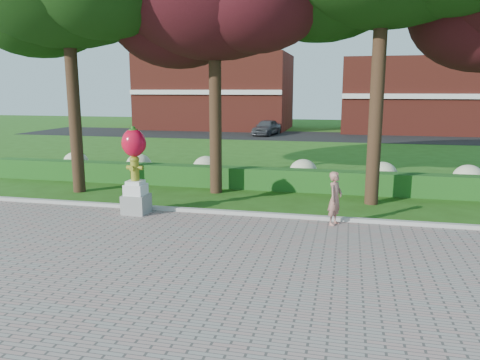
{
  "coord_description": "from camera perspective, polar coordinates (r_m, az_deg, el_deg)",
  "views": [
    {
      "loc": [
        2.68,
        -10.21,
        3.73
      ],
      "look_at": [
        0.07,
        1.0,
        1.5
      ],
      "focal_mm": 35.0,
      "sensor_mm": 36.0,
      "label": 1
    }
  ],
  "objects": [
    {
      "name": "building_right",
      "position": [
        44.53,
        20.27,
        9.63
      ],
      "size": [
        12.0,
        8.0,
        6.4
      ],
      "primitive_type": "cube",
      "color": "maroon",
      "rests_on": "ground"
    },
    {
      "name": "building_left",
      "position": [
        45.99,
        -2.95,
        10.67
      ],
      "size": [
        14.0,
        8.0,
        7.0
      ],
      "primitive_type": "cube",
      "color": "maroon",
      "rests_on": "ground"
    },
    {
      "name": "ground",
      "position": [
        11.19,
        -1.52,
        -8.51
      ],
      "size": [
        100.0,
        100.0,
        0.0
      ],
      "primitive_type": "plane",
      "color": "#264F13",
      "rests_on": "ground"
    },
    {
      "name": "lawn_hedge",
      "position": [
        17.73,
        4.18,
        0.11
      ],
      "size": [
        24.0,
        0.7,
        0.8
      ],
      "primitive_type": "cube",
      "color": "#154B17",
      "rests_on": "ground"
    },
    {
      "name": "hydrant_sculpture",
      "position": [
        14.3,
        -12.71,
        1.44
      ],
      "size": [
        0.77,
        0.72,
        2.63
      ],
      "rotation": [
        0.0,
        0.0,
        -0.01
      ],
      "color": "gray",
      "rests_on": "walkway"
    },
    {
      "name": "curb",
      "position": [
        13.96,
        1.59,
        -4.21
      ],
      "size": [
        40.0,
        0.18,
        0.15
      ],
      "primitive_type": "cube",
      "color": "#ADADA5",
      "rests_on": "ground"
    },
    {
      "name": "street",
      "position": [
        38.48,
        9.09,
        5.29
      ],
      "size": [
        50.0,
        8.0,
        0.02
      ],
      "primitive_type": "cube",
      "color": "black",
      "rests_on": "ground"
    },
    {
      "name": "woman",
      "position": [
        13.15,
        11.51,
        -2.21
      ],
      "size": [
        0.53,
        0.64,
        1.49
      ],
      "primitive_type": "imported",
      "rotation": [
        0.0,
        0.0,
        1.2
      ],
      "color": "#A1695C",
      "rests_on": "walkway"
    },
    {
      "name": "walkway",
      "position": [
        7.71,
        -9.41,
        -17.96
      ],
      "size": [
        40.0,
        14.0,
        0.04
      ],
      "primitive_type": "cube",
      "color": "gray",
      "rests_on": "ground"
    },
    {
      "name": "parked_car",
      "position": [
        38.93,
        3.25,
        6.44
      ],
      "size": [
        2.15,
        3.99,
        1.29
      ],
      "primitive_type": "imported",
      "rotation": [
        0.0,
        0.0,
        -0.17
      ],
      "color": "#404348",
      "rests_on": "street"
    },
    {
      "name": "hydrangea_row",
      "position": [
        18.6,
        6.41,
        1.06
      ],
      "size": [
        20.1,
        1.1,
        0.99
      ],
      "color": "#C1BF93",
      "rests_on": "ground"
    }
  ]
}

